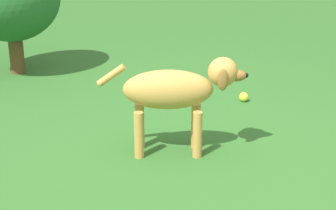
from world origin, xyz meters
TOP-DOWN VIEW (x-y plane):
  - ground at (0.00, 0.00)m, footprint 14.00×14.00m
  - dog at (0.09, 0.20)m, footprint 0.47×0.70m
  - tennis_ball_1 at (1.06, 0.20)m, footprint 0.07×0.07m

SIDE VIEW (x-z plane):
  - ground at x=0.00m, z-range 0.00..0.00m
  - tennis_ball_1 at x=1.06m, z-range 0.00..0.07m
  - dog at x=0.09m, z-range 0.09..0.63m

